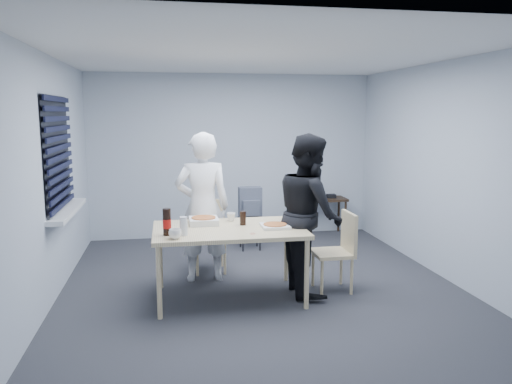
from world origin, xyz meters
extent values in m
plane|color=#323338|center=(0.00, 0.00, 0.00)|extent=(5.00, 5.00, 0.00)
plane|color=white|center=(0.00, 0.00, 2.60)|extent=(5.00, 5.00, 0.00)
plane|color=#B5BEC9|center=(0.00, 2.50, 1.30)|extent=(4.50, 0.00, 4.50)
plane|color=#B5BEC9|center=(0.00, -2.50, 1.30)|extent=(4.50, 0.00, 4.50)
plane|color=#B5BEC9|center=(-2.25, 0.00, 1.30)|extent=(0.00, 5.00, 5.00)
plane|color=#B5BEC9|center=(2.25, 0.00, 1.30)|extent=(0.00, 5.00, 5.00)
plane|color=black|center=(-2.23, 0.40, 1.55)|extent=(0.00, 1.30, 1.30)
cube|color=black|center=(-2.21, 0.40, 1.55)|extent=(0.04, 1.30, 1.25)
cube|color=silver|center=(-2.16, 0.40, 0.89)|extent=(0.18, 1.42, 0.05)
cube|color=beige|center=(-0.40, -0.31, 0.75)|extent=(1.59, 1.01, 0.04)
cylinder|color=beige|center=(-1.14, -0.75, 0.37)|extent=(0.05, 0.05, 0.73)
cylinder|color=beige|center=(-1.14, 0.14, 0.37)|extent=(0.05, 0.05, 0.73)
cylinder|color=beige|center=(0.34, -0.75, 0.37)|extent=(0.05, 0.05, 0.73)
cylinder|color=beige|center=(0.34, 0.14, 0.37)|extent=(0.05, 0.05, 0.73)
cube|color=beige|center=(-0.53, 0.66, 0.43)|extent=(0.42, 0.42, 0.04)
cube|color=beige|center=(-0.53, 0.85, 0.67)|extent=(0.42, 0.04, 0.44)
cylinder|color=beige|center=(-0.70, 0.49, 0.21)|extent=(0.03, 0.03, 0.41)
cylinder|color=beige|center=(-0.70, 0.83, 0.21)|extent=(0.03, 0.03, 0.41)
cylinder|color=beige|center=(-0.36, 0.49, 0.21)|extent=(0.03, 0.03, 0.41)
cylinder|color=beige|center=(-0.36, 0.83, 0.21)|extent=(0.03, 0.03, 0.41)
cube|color=beige|center=(0.77, -0.28, 0.43)|extent=(0.42, 0.42, 0.04)
cube|color=beige|center=(0.96, -0.28, 0.67)|extent=(0.04, 0.42, 0.44)
cylinder|color=beige|center=(0.60, -0.45, 0.21)|extent=(0.03, 0.03, 0.41)
cylinder|color=beige|center=(0.60, -0.11, 0.21)|extent=(0.03, 0.03, 0.41)
cylinder|color=beige|center=(0.94, -0.45, 0.21)|extent=(0.03, 0.03, 0.41)
cylinder|color=beige|center=(0.94, -0.11, 0.21)|extent=(0.03, 0.03, 0.41)
imported|color=white|center=(-0.63, 0.35, 0.89)|extent=(0.65, 0.42, 1.77)
imported|color=black|center=(0.50, -0.24, 0.89)|extent=(0.47, 0.86, 1.77)
cube|color=#301E14|center=(1.38, 2.28, 0.59)|extent=(0.91, 0.41, 0.04)
cylinder|color=#301E14|center=(0.97, 2.12, 0.28)|extent=(0.04, 0.04, 0.57)
cylinder|color=#301E14|center=(0.97, 2.44, 0.28)|extent=(0.04, 0.04, 0.57)
cylinder|color=#301E14|center=(1.80, 2.12, 0.28)|extent=(0.04, 0.04, 0.57)
cylinder|color=#301E14|center=(1.80, 2.44, 0.28)|extent=(0.04, 0.04, 0.57)
cube|color=black|center=(0.14, 1.61, 0.44)|extent=(0.33, 0.33, 0.04)
cylinder|color=black|center=(0.02, 1.48, 0.21)|extent=(0.04, 0.04, 0.42)
cylinder|color=black|center=(0.02, 1.73, 0.21)|extent=(0.04, 0.04, 0.42)
cylinder|color=black|center=(0.27, 1.48, 0.21)|extent=(0.04, 0.04, 0.42)
cylinder|color=black|center=(0.27, 1.73, 0.21)|extent=(0.04, 0.04, 0.42)
cube|color=slate|center=(0.14, 1.61, 0.69)|extent=(0.33, 0.18, 0.46)
cube|color=slate|center=(0.14, 1.48, 0.64)|extent=(0.24, 0.07, 0.22)
cube|color=white|center=(-0.65, -0.07, 0.79)|extent=(0.31, 0.31, 0.03)
cube|color=white|center=(-0.65, -0.07, 0.83)|extent=(0.31, 0.31, 0.03)
cylinder|color=#CC7F38|center=(-0.65, -0.07, 0.85)|extent=(0.27, 0.27, 0.01)
cube|color=white|center=(0.08, -0.37, 0.79)|extent=(0.29, 0.29, 0.03)
cylinder|color=#CC7F38|center=(0.08, -0.37, 0.81)|extent=(0.25, 0.25, 0.01)
imported|color=white|center=(-0.97, -0.68, 0.82)|extent=(0.17, 0.17, 0.10)
imported|color=white|center=(-0.33, 0.04, 0.82)|extent=(0.10, 0.10, 0.09)
cylinder|color=black|center=(-0.23, -0.19, 0.85)|extent=(0.07, 0.07, 0.15)
cylinder|color=black|center=(-1.05, -0.51, 0.91)|extent=(0.08, 0.08, 0.27)
cylinder|color=red|center=(-1.05, -0.51, 0.89)|extent=(0.09, 0.09, 0.09)
cylinder|color=silver|center=(-0.89, -0.55, 0.87)|extent=(0.10, 0.10, 0.19)
torus|color=red|center=(-0.20, -0.61, 0.78)|extent=(0.07, 0.07, 0.00)
cube|color=white|center=(1.23, 2.26, 0.61)|extent=(0.25, 0.33, 0.01)
cube|color=black|center=(1.60, 2.27, 0.64)|extent=(0.16, 0.13, 0.06)
camera|label=1|loc=(-1.02, -5.45, 1.98)|focal=35.00mm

